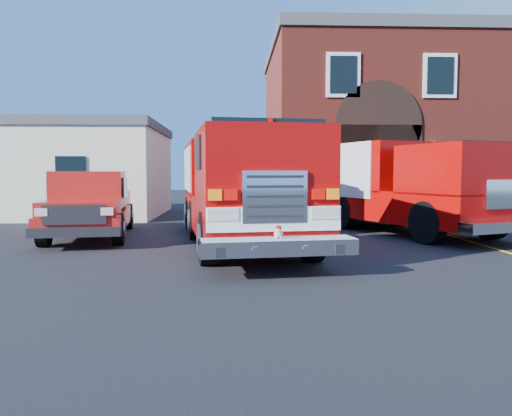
{
  "coord_description": "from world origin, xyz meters",
  "views": [
    {
      "loc": [
        -0.46,
        -11.41,
        2.01
      ],
      "look_at": [
        0.0,
        -1.2,
        1.3
      ],
      "focal_mm": 35.0,
      "sensor_mm": 36.0,
      "label": 1
    }
  ],
  "objects_px": {
    "secondary_truck": "(391,183)",
    "fire_engine": "(238,186)",
    "pickup_truck": "(91,206)",
    "side_building": "(56,169)",
    "fire_station": "(418,130)"
  },
  "relations": [
    {
      "from": "pickup_truck",
      "to": "secondary_truck",
      "type": "xyz_separation_m",
      "value": [
        10.02,
        1.34,
        0.69
      ]
    },
    {
      "from": "fire_engine",
      "to": "pickup_truck",
      "type": "height_order",
      "value": "fire_engine"
    },
    {
      "from": "side_building",
      "to": "secondary_truck",
      "type": "xyz_separation_m",
      "value": [
        14.05,
        -7.12,
        -0.53
      ]
    },
    {
      "from": "fire_station",
      "to": "pickup_truck",
      "type": "bearing_deg",
      "value": -145.91
    },
    {
      "from": "secondary_truck",
      "to": "fire_engine",
      "type": "bearing_deg",
      "value": -152.01
    },
    {
      "from": "fire_station",
      "to": "pickup_truck",
      "type": "distance_m",
      "value": 17.17
    },
    {
      "from": "fire_engine",
      "to": "pickup_truck",
      "type": "distance_m",
      "value": 4.94
    },
    {
      "from": "pickup_truck",
      "to": "fire_engine",
      "type": "bearing_deg",
      "value": -18.06
    },
    {
      "from": "fire_station",
      "to": "secondary_truck",
      "type": "distance_m",
      "value": 9.38
    },
    {
      "from": "fire_engine",
      "to": "secondary_truck",
      "type": "relative_size",
      "value": 1.07
    },
    {
      "from": "fire_station",
      "to": "secondary_truck",
      "type": "height_order",
      "value": "fire_station"
    },
    {
      "from": "side_building",
      "to": "secondary_truck",
      "type": "bearing_deg",
      "value": -26.89
    },
    {
      "from": "fire_station",
      "to": "side_building",
      "type": "bearing_deg",
      "value": -176.86
    },
    {
      "from": "side_building",
      "to": "pickup_truck",
      "type": "distance_m",
      "value": 9.45
    },
    {
      "from": "pickup_truck",
      "to": "secondary_truck",
      "type": "height_order",
      "value": "secondary_truck"
    }
  ]
}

